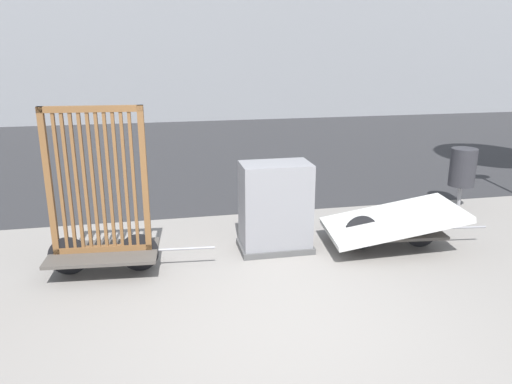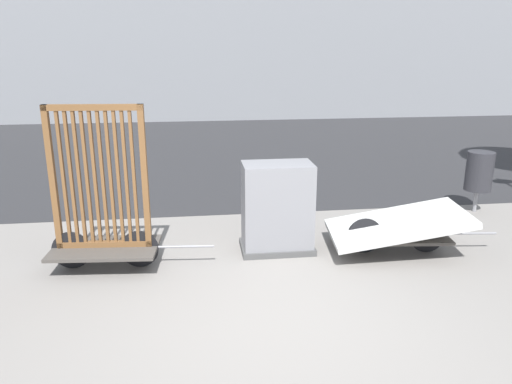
{
  "view_description": "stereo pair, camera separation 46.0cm",
  "coord_description": "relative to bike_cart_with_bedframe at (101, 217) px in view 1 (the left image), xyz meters",
  "views": [
    {
      "loc": [
        -1.21,
        -4.29,
        2.68
      ],
      "look_at": [
        0.0,
        1.55,
        0.91
      ],
      "focal_mm": 35.0,
      "sensor_mm": 36.0,
      "label": 1
    },
    {
      "loc": [
        -0.76,
        -4.36,
        2.68
      ],
      "look_at": [
        0.0,
        1.55,
        0.91
      ],
      "focal_mm": 35.0,
      "sensor_mm": 36.0,
      "label": 2
    }
  ],
  "objects": [
    {
      "name": "bike_cart_with_bedframe",
      "position": [
        0.0,
        0.0,
        0.0
      ],
      "size": [
        2.01,
        0.86,
        2.03
      ],
      "rotation": [
        0.0,
        0.0,
        -0.08
      ],
      "color": "#4C4742",
      "rests_on": "ground_plane"
    },
    {
      "name": "ground_plane",
      "position": [
        1.88,
        -1.55,
        -0.71
      ],
      "size": [
        60.0,
        60.0,
        0.0
      ],
      "primitive_type": "plane",
      "color": "gray"
    },
    {
      "name": "road_strip",
      "position": [
        1.88,
        7.05,
        -0.71
      ],
      "size": [
        56.0,
        10.48,
        0.01
      ],
      "color": "#2D2D30",
      "rests_on": "ground_plane"
    },
    {
      "name": "utility_cabinet",
      "position": [
        2.2,
        0.28,
        -0.15
      ],
      "size": [
        0.97,
        0.6,
        1.2
      ],
      "color": "#4C4C4C",
      "rests_on": "ground_plane"
    },
    {
      "name": "bike_cart_with_mattress",
      "position": [
        3.77,
        0.0,
        -0.35
      ],
      "size": [
        2.27,
        1.27,
        0.6
      ],
      "rotation": [
        0.0,
        0.0,
        -0.11
      ],
      "color": "#4C4742",
      "rests_on": "ground_plane"
    },
    {
      "name": "trash_bin",
      "position": [
        5.75,
        1.46,
        -0.02
      ],
      "size": [
        0.43,
        0.43,
        1.01
      ],
      "color": "gray",
      "rests_on": "ground_plane"
    }
  ]
}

